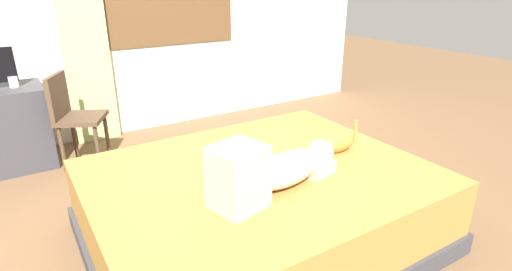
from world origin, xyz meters
TOP-DOWN VIEW (x-y plane):
  - ground_plane at (0.00, 0.00)m, footprint 16.00×16.00m
  - bed at (0.12, 0.01)m, footprint 2.10×1.70m
  - person_lying at (0.08, -0.21)m, footprint 0.94×0.44m
  - cat at (0.72, -0.03)m, footprint 0.36×0.13m
  - cup at (-1.07, 2.14)m, footprint 0.08×0.08m
  - chair_by_desk at (-0.68, 1.86)m, footprint 0.51×0.51m
  - curtain_left at (-0.39, 2.44)m, footprint 0.44×0.06m

SIDE VIEW (x-z plane):
  - ground_plane at x=0.00m, z-range 0.00..0.00m
  - bed at x=0.12m, z-range 0.00..0.50m
  - chair_by_desk at x=-0.68m, z-range 0.08..0.94m
  - cat at x=0.72m, z-range 0.47..0.68m
  - person_lying at x=0.08m, z-range 0.45..0.79m
  - cup at x=-1.07m, z-range 0.74..0.84m
  - curtain_left at x=-0.39m, z-range 0.00..2.58m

